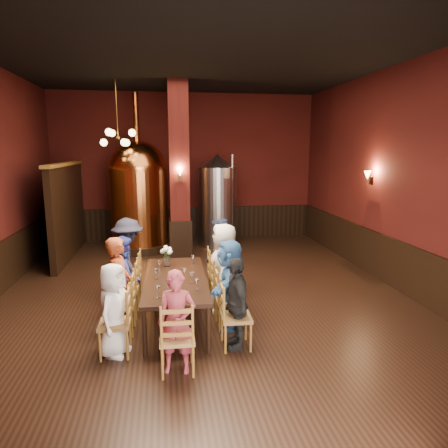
{
  "coord_description": "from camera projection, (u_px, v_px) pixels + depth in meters",
  "views": [
    {
      "loc": [
        -0.72,
        -7.55,
        2.83
      ],
      "look_at": [
        0.46,
        0.2,
        1.35
      ],
      "focal_mm": 32.0,
      "sensor_mm": 36.0,
      "label": 1
    }
  ],
  "objects": [
    {
      "name": "chair_5",
      "position": [
        229.0,
        299.0,
        6.38
      ],
      "size": [
        0.47,
        0.47,
        0.92
      ],
      "primitive_type": null,
      "rotation": [
        0.0,
        0.0,
        1.55
      ],
      "color": "#926025",
      "rests_on": "ground"
    },
    {
      "name": "chair_3",
      "position": [
        129.0,
        278.0,
        7.45
      ],
      "size": [
        0.47,
        0.47,
        0.92
      ],
      "primitive_type": null,
      "rotation": [
        0.0,
        0.0,
        -1.59
      ],
      "color": "#926025",
      "rests_on": "ground"
    },
    {
      "name": "person_4",
      "position": [
        236.0,
        303.0,
        5.68
      ],
      "size": [
        0.4,
        0.81,
        1.33
      ],
      "primitive_type": "imported",
      "rotation": [
        0.0,
        0.0,
        4.81
      ],
      "color": "black",
      "rests_on": "ground"
    },
    {
      "name": "wainscot_back",
      "position": [
        187.0,
        223.0,
        12.69
      ],
      "size": [
        7.9,
        0.08,
        1.0
      ],
      "primitive_type": "cube",
      "color": "black",
      "rests_on": "ground"
    },
    {
      "name": "person_5",
      "position": [
        229.0,
        284.0,
        6.33
      ],
      "size": [
        0.77,
        1.4,
        1.44
      ],
      "primitive_type": "imported",
      "rotation": [
        0.0,
        0.0,
        4.44
      ],
      "color": "#2F5A8F",
      "rests_on": "ground"
    },
    {
      "name": "person_6",
      "position": [
        224.0,
        268.0,
        6.96
      ],
      "size": [
        0.65,
        0.85,
        1.57
      ],
      "primitive_type": "imported",
      "rotation": [
        0.0,
        0.0,
        4.5
      ],
      "color": "beige",
      "rests_on": "ground"
    },
    {
      "name": "person_0",
      "position": [
        114.0,
        310.0,
        5.47
      ],
      "size": [
        0.62,
        0.75,
        1.31
      ],
      "primitive_type": "imported",
      "rotation": [
        0.0,
        0.0,
        1.21
      ],
      "color": "white",
      "rests_on": "ground"
    },
    {
      "name": "wine_glass_5",
      "position": [
        158.0,
        292.0,
        5.64
      ],
      "size": [
        0.07,
        0.07,
        0.17
      ],
      "primitive_type": null,
      "color": "white",
      "rests_on": "dining_table"
    },
    {
      "name": "person_3",
      "position": [
        129.0,
        260.0,
        7.39
      ],
      "size": [
        0.86,
        1.15,
        1.59
      ],
      "primitive_type": "imported",
      "rotation": [
        0.0,
        0.0,
        1.86
      ],
      "color": "black",
      "rests_on": "ground"
    },
    {
      "name": "chair_4",
      "position": [
        236.0,
        316.0,
        5.72
      ],
      "size": [
        0.47,
        0.47,
        0.92
      ],
      "primitive_type": null,
      "rotation": [
        0.0,
        0.0,
        1.55
      ],
      "color": "#926025",
      "rests_on": "ground"
    },
    {
      "name": "chair_2",
      "position": [
        125.0,
        290.0,
        6.8
      ],
      "size": [
        0.47,
        0.47,
        0.92
      ],
      "primitive_type": null,
      "rotation": [
        0.0,
        0.0,
        -1.59
      ],
      "color": "#926025",
      "rests_on": "ground"
    },
    {
      "name": "person_7",
      "position": [
        219.0,
        258.0,
        7.61
      ],
      "size": [
        0.61,
        0.83,
        1.54
      ],
      "primitive_type": "imported",
      "rotation": [
        0.0,
        0.0,
        4.35
      ],
      "color": "#1C2539",
      "rests_on": "ground"
    },
    {
      "name": "wine_glass_1",
      "position": [
        193.0,
        260.0,
        7.27
      ],
      "size": [
        0.07,
        0.07,
        0.17
      ],
      "primitive_type": null,
      "color": "white",
      "rests_on": "dining_table"
    },
    {
      "name": "chair_0",
      "position": [
        115.0,
        323.0,
        5.51
      ],
      "size": [
        0.47,
        0.47,
        0.92
      ],
      "primitive_type": null,
      "rotation": [
        0.0,
        0.0,
        -1.59
      ],
      "color": "#926025",
      "rests_on": "ground"
    },
    {
      "name": "sconce_wall",
      "position": [
        372.0,
        177.0,
        8.92
      ],
      "size": [
        0.2,
        0.2,
        0.36
      ],
      "primitive_type": null,
      "rotation": [
        0.0,
        0.0,
        1.57
      ],
      "color": "black",
      "rests_on": "room"
    },
    {
      "name": "steel_vessel",
      "position": [
        218.0,
        200.0,
        11.68
      ],
      "size": [
        1.43,
        1.43,
        2.67
      ],
      "rotation": [
        0.0,
        0.0,
        0.37
      ],
      "color": "#B2B2B7",
      "rests_on": "ground"
    },
    {
      "name": "dining_table",
      "position": [
        175.0,
        281.0,
        6.55
      ],
      "size": [
        1.05,
        2.42,
        0.75
      ],
      "rotation": [
        0.0,
        0.0,
        -0.02
      ],
      "color": "black",
      "rests_on": "ground"
    },
    {
      "name": "chair_7",
      "position": [
        220.0,
        274.0,
        7.67
      ],
      "size": [
        0.47,
        0.47,
        0.92
      ],
      "primitive_type": null,
      "rotation": [
        0.0,
        0.0,
        1.55
      ],
      "color": "#926025",
      "rests_on": "ground"
    },
    {
      "name": "rose_vase",
      "position": [
        167.0,
        253.0,
        7.13
      ],
      "size": [
        0.22,
        0.22,
        0.37
      ],
      "color": "white",
      "rests_on": "dining_table"
    },
    {
      "name": "column",
      "position": [
        179.0,
        172.0,
        10.23
      ],
      "size": [
        0.58,
        0.58,
        4.5
      ],
      "primitive_type": "cube",
      "color": "#4A130F",
      "rests_on": "ground"
    },
    {
      "name": "chair_8",
      "position": [
        177.0,
        338.0,
        5.08
      ],
      "size": [
        0.47,
        0.47,
        0.92
      ],
      "primitive_type": null,
      "rotation": [
        0.0,
        0.0,
        3.12
      ],
      "color": "#926025",
      "rests_on": "ground"
    },
    {
      "name": "wine_glass_4",
      "position": [
        168.0,
        286.0,
        5.9
      ],
      "size": [
        0.07,
        0.07,
        0.17
      ],
      "primitive_type": null,
      "color": "white",
      "rests_on": "dining_table"
    },
    {
      "name": "wine_glass_8",
      "position": [
        156.0,
        274.0,
        6.45
      ],
      "size": [
        0.07,
        0.07,
        0.17
      ],
      "primitive_type": null,
      "color": "white",
      "rests_on": "dining_table"
    },
    {
      "name": "partition",
      "position": [
        68.0,
        212.0,
        10.38
      ],
      "size": [
        0.22,
        3.5,
        2.4
      ],
      "primitive_type": "cube",
      "color": "black",
      "rests_on": "ground"
    },
    {
      "name": "chair_1",
      "position": [
        121.0,
        305.0,
        6.16
      ],
      "size": [
        0.47,
        0.47,
        0.92
      ],
      "primitive_type": null,
      "rotation": [
        0.0,
        0.0,
        -1.59
      ],
      "color": "#926025",
      "rests_on": "ground"
    },
    {
      "name": "chair_6",
      "position": [
        224.0,
        285.0,
        7.02
      ],
      "size": [
        0.47,
        0.47,
        0.92
      ],
      "primitive_type": null,
      "rotation": [
        0.0,
        0.0,
        1.55
      ],
      "color": "#926025",
      "rests_on": "ground"
    },
    {
      "name": "wine_glass_3",
      "position": [
        192.0,
        278.0,
        6.26
      ],
      "size": [
        0.07,
        0.07,
        0.17
      ],
      "primitive_type": null,
      "color": "white",
      "rests_on": "dining_table"
    },
    {
      "name": "wine_glass_0",
      "position": [
        184.0,
        274.0,
        6.47
      ],
      "size": [
        0.07,
        0.07,
        0.17
      ],
      "primitive_type": null,
      "color": "white",
      "rests_on": "dining_table"
    },
    {
      "name": "sconce_column",
      "position": [
        180.0,
        174.0,
        9.94
      ],
      "size": [
        0.2,
        0.2,
        0.36
      ],
      "primitive_type": null,
      "rotation": [
        0.0,
        0.0,
        3.14
      ],
      "color": "black",
      "rests_on": "column"
    },
    {
      "name": "wine_glass_6",
      "position": [
        173.0,
        290.0,
        5.74
      ],
      "size": [
        0.07,
        0.07,
        0.17
      ],
      "primitive_type": null,
      "color": "white",
      "rests_on": "dining_table"
    },
    {
      "name": "wainscot_right",
      "position": [
        388.0,
        260.0,
        8.47
      ],
      "size": [
        0.08,
        9.9,
        1.0
      ],
      "primitive_type": "cube",
      "color": "black",
      "rests_on": "ground"
    },
    {
      "name": "room",
      "position": [
        201.0,
        180.0,
        7.55
      ],
      "size": [
        10.0,
        10.02,
        4.5
      ],
      "color": "black",
      "rests_on": "ground"
    },
    {
      "name": "pendant_cluster",
      "position": [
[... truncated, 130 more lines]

